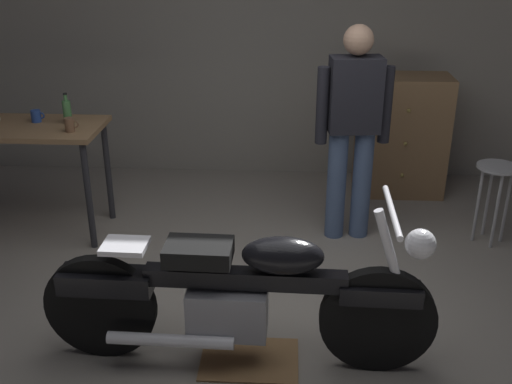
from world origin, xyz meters
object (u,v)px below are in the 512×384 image
Objects in this scene: bottle at (67,111)px; motorcycle at (239,294)px; wooden_dresser at (401,136)px; shop_stool at (496,183)px; mug_blue_enamel at (36,116)px; person_standing at (353,125)px; mug_brown_stoneware at (70,125)px.

motorcycle is at bearing -47.98° from bottle.
wooden_dresser is 4.56× the size of bottle.
shop_stool is 0.58× the size of wooden_dresser.
wooden_dresser reaches higher than mug_blue_enamel.
person_standing is 1.52× the size of wooden_dresser.
wooden_dresser is 2.91m from mug_brown_stoneware.
motorcycle is at bearing 59.41° from person_standing.
mug_brown_stoneware reaches higher than mug_blue_enamel.
mug_blue_enamel is 0.44× the size of bottle.
wooden_dresser is at bearing 64.78° from motorcycle.
wooden_dresser is (-0.57, 0.98, 0.05)m from shop_stool.
person_standing is at bearing 5.31° from mug_brown_stoneware.
person_standing reaches higher than bottle.
mug_blue_enamel is (-3.00, -0.90, 0.40)m from wooden_dresser.
shop_stool is 3.34m from bottle.
bottle is at bearing 133.47° from motorcycle.
bottle is at bearing -6.31° from person_standing.
shop_stool is 5.98× the size of mug_blue_enamel.
mug_blue_enamel is (-3.56, 0.08, 0.45)m from shop_stool.
motorcycle is 2.85m from wooden_dresser.
wooden_dresser is at bearing -126.58° from person_standing.
shop_stool is (1.84, 1.57, 0.05)m from motorcycle.
bottle is (-3.30, 0.05, 0.50)m from shop_stool.
motorcycle is at bearing -116.66° from wooden_dresser.
bottle is at bearing -6.78° from mug_blue_enamel.
shop_stool is (1.11, -0.04, -0.43)m from person_standing.
bottle reaches higher than mug_brown_stoneware.
person_standing is at bearing -0.83° from mug_blue_enamel.
bottle is (0.26, -0.03, 0.05)m from mug_blue_enamel.
mug_brown_stoneware reaches higher than motorcycle.
mug_blue_enamel is at bearing 146.42° from mug_brown_stoneware.
motorcycle is 2.04m from mug_brown_stoneware.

